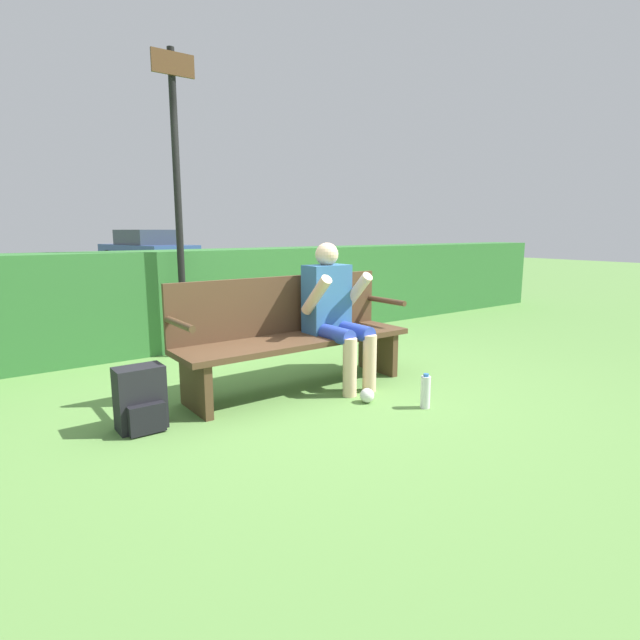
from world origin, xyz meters
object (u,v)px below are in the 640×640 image
person_seated (334,308)px  parked_car (147,250)px  park_bench (292,333)px  water_bottle (425,392)px  backpack (141,400)px  signpost (178,193)px

person_seated → parked_car: size_ratio=0.29×
park_bench → water_bottle: size_ratio=7.73×
person_seated → backpack: size_ratio=2.83×
signpost → parked_car: bearing=74.2°
park_bench → person_seated: size_ratio=1.69×
backpack → water_bottle: 1.98m
person_seated → water_bottle: person_seated is taller
person_seated → signpost: bearing=112.3°
park_bench → water_bottle: park_bench is taller
parked_car → backpack: bearing=151.7°
backpack → water_bottle: bearing=-24.6°
person_seated → signpost: size_ratio=0.40×
park_bench → backpack: 1.33m
water_bottle → park_bench: bearing=116.8°
person_seated → water_bottle: bearing=-78.7°
person_seated → signpost: 2.04m
backpack → parked_car: 14.53m
water_bottle → parked_car: bearing=79.9°
water_bottle → signpost: (-0.84, 2.51, 1.53)m
signpost → parked_car: size_ratio=0.71×
backpack → person_seated: bearing=1.5°
backpack → parked_car: (4.40, 13.84, 0.43)m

